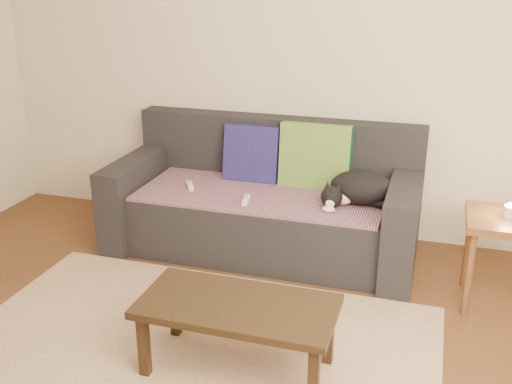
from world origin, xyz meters
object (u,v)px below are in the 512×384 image
at_px(coffee_table, 237,312).
at_px(sofa, 265,206).
at_px(wii_remote_a, 190,186).
at_px(side_table, 505,233).
at_px(cat, 359,189).
at_px(wii_remote_b, 246,200).

bearing_deg(coffee_table, sofa, 101.23).
relative_size(wii_remote_a, coffee_table, 0.16).
bearing_deg(side_table, coffee_table, -140.14).
bearing_deg(wii_remote_a, sofa, -104.47).
xyz_separation_m(cat, side_table, (0.87, -0.26, -0.09)).
xyz_separation_m(sofa, side_table, (1.53, -0.35, 0.15)).
relative_size(wii_remote_b, side_table, 0.27).
height_order(side_table, coffee_table, side_table).
bearing_deg(cat, sofa, 165.77).
height_order(sofa, wii_remote_a, sofa).
height_order(wii_remote_b, coffee_table, wii_remote_b).
distance_m(cat, wii_remote_b, 0.73).
bearing_deg(cat, wii_remote_b, -170.60).
distance_m(cat, coffee_table, 1.38).
xyz_separation_m(sofa, wii_remote_b, (-0.04, -0.29, 0.15)).
distance_m(sofa, side_table, 1.58).
xyz_separation_m(cat, wii_remote_b, (-0.70, -0.19, -0.09)).
bearing_deg(sofa, wii_remote_a, -164.07).
height_order(cat, side_table, cat).
bearing_deg(side_table, sofa, 166.97).
bearing_deg(wii_remote_b, cat, -84.02).
relative_size(cat, wii_remote_b, 3.30).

